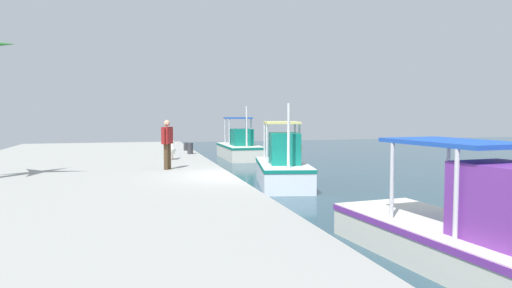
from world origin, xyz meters
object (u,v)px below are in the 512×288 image
(fishing_boat_third, at_px, (480,238))
(mooring_bollard_nearest, at_px, (186,147))
(mooring_bollard_second, at_px, (190,148))
(pelican, at_px, (171,150))
(fisherman_standing, at_px, (167,142))
(fishing_boat_nearest, at_px, (240,148))
(fishing_boat_second, at_px, (283,168))

(fishing_boat_third, bearing_deg, mooring_bollard_nearest, -170.03)
(mooring_bollard_second, bearing_deg, pelican, -23.37)
(mooring_bollard_second, bearing_deg, fisherman_standing, -14.05)
(mooring_bollard_nearest, bearing_deg, pelican, -13.37)
(fishing_boat_third, xyz_separation_m, fisherman_standing, (-9.71, -4.60, 1.13))
(mooring_bollard_nearest, height_order, mooring_bollard_second, mooring_bollard_second)
(fisherman_standing, xyz_separation_m, mooring_bollard_second, (-5.94, 1.49, -0.69))
(pelican, height_order, mooring_bollard_nearest, pelican)
(fishing_boat_third, distance_m, mooring_bollard_nearest, 17.99)
(mooring_bollard_second, bearing_deg, fishing_boat_third, 11.25)
(fisherman_standing, relative_size, mooring_bollard_nearest, 4.09)
(fishing_boat_third, height_order, fisherman_standing, fishing_boat_third)
(fishing_boat_third, distance_m, mooring_bollard_second, 15.96)
(fishing_boat_nearest, height_order, fishing_boat_second, fishing_boat_nearest)
(fisherman_standing, bearing_deg, mooring_bollard_second, 165.95)
(fishing_boat_nearest, relative_size, pelican, 5.10)
(pelican, distance_m, mooring_bollard_nearest, 4.73)
(fishing_boat_third, height_order, mooring_bollard_nearest, fishing_boat_third)
(fisherman_standing, distance_m, mooring_bollard_second, 6.16)
(fishing_boat_third, relative_size, mooring_bollard_second, 11.78)
(pelican, xyz_separation_m, mooring_bollard_nearest, (-4.60, 1.09, -0.19))
(fishing_boat_second, bearing_deg, fisherman_standing, -86.40)
(fishing_boat_nearest, height_order, pelican, fishing_boat_nearest)
(fishing_boat_second, bearing_deg, fishing_boat_third, 1.55)
(fishing_boat_second, xyz_separation_m, fishing_boat_third, (9.98, 0.27, -0.06))
(mooring_bollard_nearest, bearing_deg, fishing_boat_nearest, 128.30)
(fishing_boat_third, relative_size, mooring_bollard_nearest, 15.06)
(fisherman_standing, height_order, mooring_bollard_nearest, fisherman_standing)
(fishing_boat_nearest, xyz_separation_m, pelican, (7.41, -4.66, 0.56))
(fishing_boat_second, xyz_separation_m, mooring_bollard_second, (-5.66, -2.84, 0.38))
(pelican, bearing_deg, fishing_boat_third, 17.78)
(fishing_boat_third, distance_m, pelican, 13.79)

